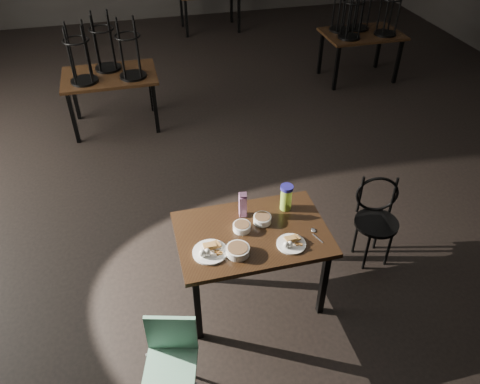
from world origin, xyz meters
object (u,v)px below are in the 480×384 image
object	(u,v)px
main_table	(252,239)
school_chair	(171,356)
bentwood_chair	(376,214)
juice_carton	(243,205)
water_bottle	(286,197)

from	to	relation	value
main_table	school_chair	bearing A→B (deg)	-136.01
bentwood_chair	main_table	bearing A→B (deg)	-153.05
juice_carton	water_bottle	world-z (taller)	juice_carton
main_table	water_bottle	world-z (taller)	water_bottle
main_table	juice_carton	world-z (taller)	juice_carton
water_bottle	bentwood_chair	size ratio (longest dim) A/B	0.28
water_bottle	school_chair	distance (m)	1.53
juice_carton	school_chair	world-z (taller)	juice_carton
bentwood_chair	juice_carton	bearing A→B (deg)	-163.21
juice_carton	bentwood_chair	distance (m)	1.31
main_table	school_chair	distance (m)	1.09
water_bottle	school_chair	xyz separation A→B (m)	(-1.12, -0.96, -0.42)
water_bottle	bentwood_chair	distance (m)	0.96
school_chair	main_table	bearing A→B (deg)	59.37
main_table	water_bottle	xyz separation A→B (m)	(0.35, 0.22, 0.20)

